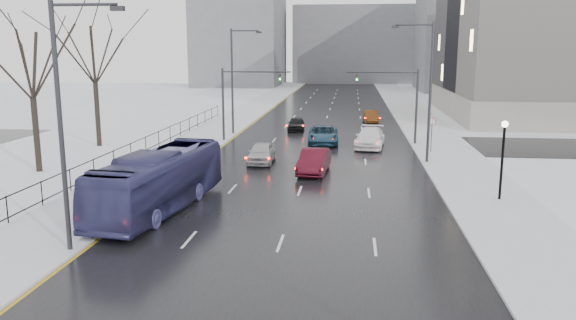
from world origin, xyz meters
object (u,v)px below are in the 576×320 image
at_px(streetlight_l_far, 234,76).
at_px(sedan_right_cross, 323,135).
at_px(tree_park_e, 100,147).
at_px(sedan_right_distant, 371,117).
at_px(sedan_center_near, 262,153).
at_px(mast_signal_right, 404,97).
at_px(bus, 159,181).
at_px(sedan_right_near, 314,161).
at_px(tree_park_d, 40,173).
at_px(no_uturn_sign, 432,125).
at_px(sedan_right_far, 370,138).
at_px(streetlight_r_mid, 427,86).
at_px(lamppost_r_mid, 503,149).
at_px(mast_signal_left, 235,96).
at_px(sedan_center_far, 296,124).
at_px(streetlight_l_near, 65,116).

distance_m(streetlight_l_far, sedan_right_cross, 10.78).
xyz_separation_m(tree_park_e, sedan_right_distant, (23.25, 18.34, 0.72)).
xyz_separation_m(sedan_center_near, sedan_right_cross, (4.00, 8.91, 0.03)).
bearing_deg(mast_signal_right, bus, -122.98).
distance_m(sedan_right_near, sedan_right_distant, 26.85).
distance_m(tree_park_d, mast_signal_right, 29.05).
bearing_deg(tree_park_e, sedan_center_near, -19.34).
relative_size(tree_park_e, no_uturn_sign, 5.00).
distance_m(tree_park_e, sedan_right_far, 22.84).
relative_size(sedan_right_cross, sedan_right_distant, 1.34).
bearing_deg(sedan_center_near, streetlight_r_mid, 4.85).
height_order(no_uturn_sign, sedan_right_cross, no_uturn_sign).
bearing_deg(no_uturn_sign, lamppost_r_mid, -82.67).
xyz_separation_m(bus, sedan_right_near, (7.25, 9.57, -0.75)).
height_order(mast_signal_right, sedan_right_near, mast_signal_right).
bearing_deg(mast_signal_left, streetlight_r_mid, -27.31).
relative_size(sedan_right_far, sedan_right_distant, 1.34).
bearing_deg(sedan_center_far, streetlight_l_near, -101.03).
height_order(tree_park_e, bus, tree_park_e).
height_order(streetlight_r_mid, streetlight_l_near, same).
bearing_deg(sedan_right_cross, lamppost_r_mid, -62.05).
xyz_separation_m(streetlight_r_mid, sedan_center_far, (-10.80, 15.36, -4.90)).
xyz_separation_m(tree_park_e, sedan_right_far, (22.70, 2.36, 0.85)).
bearing_deg(bus, tree_park_e, 129.96).
distance_m(tree_park_d, lamppost_r_mid, 29.23).
relative_size(sedan_right_near, sedan_right_distant, 1.17).
xyz_separation_m(no_uturn_sign, sedan_center_far, (-11.83, 11.36, -1.59)).
relative_size(streetlight_l_far, sedan_right_far, 1.80).
xyz_separation_m(no_uturn_sign, sedan_right_near, (-8.70, -8.13, -1.46)).
bearing_deg(lamppost_r_mid, no_uturn_sign, 97.33).
height_order(tree_park_d, lamppost_r_mid, tree_park_d).
relative_size(streetlight_l_far, lamppost_r_mid, 2.34).
height_order(mast_signal_right, sedan_center_far, mast_signal_right).
distance_m(mast_signal_right, mast_signal_left, 14.65).
relative_size(lamppost_r_mid, no_uturn_sign, 1.59).
bearing_deg(sedan_center_near, no_uturn_sign, 21.29).
bearing_deg(sedan_center_near, streetlight_l_far, 108.70).
distance_m(tree_park_d, no_uturn_sign, 28.88).
bearing_deg(sedan_right_near, sedan_center_far, 103.75).
bearing_deg(sedan_right_far, mast_signal_right, 36.67).
height_order(tree_park_d, no_uturn_sign, tree_park_d).
relative_size(no_uturn_sign, sedan_right_cross, 0.48).
height_order(tree_park_d, sedan_right_cross, tree_park_d).
relative_size(streetlight_r_mid, streetlight_l_far, 1.00).
bearing_deg(sedan_right_far, bus, -112.72).
bearing_deg(streetlight_r_mid, tree_park_d, -166.99).
distance_m(lamppost_r_mid, bus, 18.19).
xyz_separation_m(tree_park_d, mast_signal_left, (10.47, 14.00, 4.11)).
relative_size(streetlight_r_mid, sedan_center_far, 2.53).
bearing_deg(streetlight_l_far, lamppost_r_mid, -48.94).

